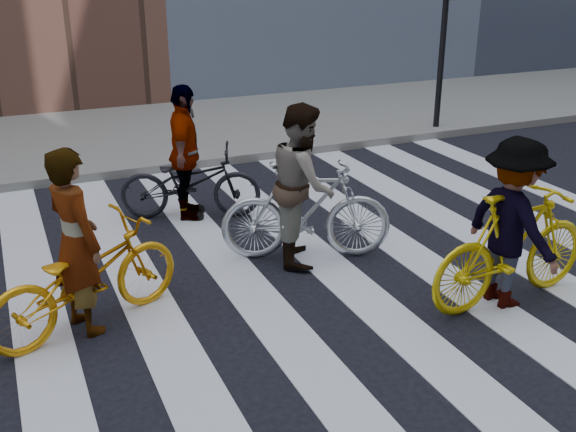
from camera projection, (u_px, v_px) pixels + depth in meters
ground at (394, 278)px, 7.79m from camera, size 100.00×100.00×0.00m
sidewalk_far at (203, 128)px, 14.15m from camera, size 100.00×5.00×0.15m
zebra_crosswalk at (395, 278)px, 7.79m from camera, size 8.25×10.00×0.01m
traffic_signal at (447, 21)px, 13.15m from camera, size 0.22×0.42×3.33m
bike_yellow_left at (86, 278)px, 6.59m from camera, size 2.19×1.46×1.09m
bike_silver_mid at (306, 211)px, 8.10m from camera, size 2.13×1.28×1.24m
bike_yellow_right at (513, 247)px, 7.05m from camera, size 2.14×0.74×1.26m
bike_dark_rear at (190, 182)px, 9.41m from camera, size 2.08×1.33×1.03m
rider_left at (76, 242)px, 6.43m from camera, size 0.67×0.80×1.87m
rider_mid at (303, 184)px, 7.95m from camera, size 1.02×1.14×1.93m
rider_right at (512, 224)px, 6.93m from camera, size 0.76×1.22×1.82m
rider_rear at (185, 153)px, 9.24m from camera, size 0.82×1.20×1.89m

